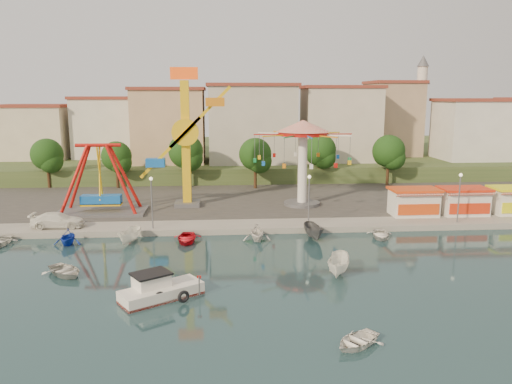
{
  "coord_description": "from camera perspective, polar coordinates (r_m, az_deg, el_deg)",
  "views": [
    {
      "loc": [
        -1.15,
        -36.72,
        13.88
      ],
      "look_at": [
        2.6,
        14.0,
        4.0
      ],
      "focal_mm": 35.0,
      "sensor_mm": 36.0,
      "label": 1
    }
  ],
  "objects": [
    {
      "name": "van",
      "position": [
        54.8,
        -21.73,
        -3.0
      ],
      "size": [
        5.28,
        2.17,
        1.53
      ],
      "primitive_type": "imported",
      "rotation": [
        0.0,
        0.0,
        1.58
      ],
      "color": "white",
      "rests_on": "quay_deck"
    },
    {
      "name": "building_0",
      "position": [
        88.97,
        -25.64,
        6.74
      ],
      "size": [
        9.26,
        9.53,
        11.87
      ],
      "primitive_type": "cube",
      "color": "beige",
      "rests_on": "hill_terrace"
    },
    {
      "name": "lamp_post_2",
      "position": [
        51.69,
        6.06,
        -1.11
      ],
      "size": [
        0.14,
        0.14,
        5.0
      ],
      "primitive_type": "cylinder",
      "color": "#59595E",
      "rests_on": "quay_deck"
    },
    {
      "name": "booth_mid",
      "position": [
        61.01,
        22.62,
        -0.94
      ],
      "size": [
        5.4,
        3.78,
        3.08
      ],
      "color": "white",
      "rests_on": "quay_deck"
    },
    {
      "name": "booth_left",
      "position": [
        58.64,
        17.57,
        -1.05
      ],
      "size": [
        5.4,
        3.78,
        3.08
      ],
      "color": "white",
      "rests_on": "quay_deck"
    },
    {
      "name": "moored_boat_4",
      "position": [
        48.44,
        0.11,
        -4.63
      ],
      "size": [
        2.75,
        3.18,
        1.66
      ],
      "primitive_type": "imported",
      "rotation": [
        0.0,
        0.0,
        -0.01
      ],
      "color": "silver",
      "rests_on": "ground"
    },
    {
      "name": "wave_swinger",
      "position": [
        60.47,
        5.37,
        5.55
      ],
      "size": [
        11.6,
        11.6,
        10.4
      ],
      "color": "#59595E",
      "rests_on": "quay_deck"
    },
    {
      "name": "asphalt_pad",
      "position": [
        68.04,
        -3.18,
        -0.27
      ],
      "size": [
        90.0,
        28.0,
        0.01
      ],
      "primitive_type": "cube",
      "color": "#4C4944",
      "rests_on": "quay_deck"
    },
    {
      "name": "quay_deck",
      "position": [
        99.66,
        -3.53,
        3.14
      ],
      "size": [
        200.0,
        100.0,
        0.6
      ],
      "primitive_type": "cube",
      "color": "#9E998E",
      "rests_on": "ground"
    },
    {
      "name": "ground",
      "position": [
        39.27,
        -2.31,
        -9.71
      ],
      "size": [
        200.0,
        200.0,
        0.0
      ],
      "primitive_type": "plane",
      "color": "#143239",
      "rests_on": "ground"
    },
    {
      "name": "moored_boat_2",
      "position": [
        49.11,
        -14.22,
        -4.9
      ],
      "size": [
        2.39,
        3.95,
        1.43
      ],
      "primitive_type": "imported",
      "rotation": [
        0.0,
        0.0,
        -0.29
      ],
      "color": "white",
      "rests_on": "ground"
    },
    {
      "name": "hill_terrace",
      "position": [
        104.46,
        -3.58,
        4.17
      ],
      "size": [
        200.0,
        60.0,
        3.0
      ],
      "primitive_type": "cube",
      "color": "#384C26",
      "rests_on": "ground"
    },
    {
      "name": "pirate_ship_ride",
      "position": [
        59.2,
        -17.38,
        1.27
      ],
      "size": [
        10.0,
        5.0,
        8.0
      ],
      "color": "#59595E",
      "rests_on": "quay_deck"
    },
    {
      "name": "building_5",
      "position": [
        93.43,
        16.94,
        7.29
      ],
      "size": [
        12.77,
        10.96,
        11.21
      ],
      "primitive_type": "cube",
      "color": "tan",
      "rests_on": "hill_terrace"
    },
    {
      "name": "kamikaze_tower",
      "position": [
        60.14,
        -7.67,
        5.72
      ],
      "size": [
        7.36,
        3.1,
        16.5
      ],
      "color": "#59595E",
      "rests_on": "quay_deck"
    },
    {
      "name": "tree_3",
      "position": [
        71.75,
        -0.08,
        4.33
      ],
      "size": [
        4.68,
        4.68,
        7.32
      ],
      "color": "#382314",
      "rests_on": "quay_deck"
    },
    {
      "name": "moored_boat_3",
      "position": [
        48.55,
        -7.96,
        -5.24
      ],
      "size": [
        2.86,
        3.9,
        0.79
      ],
      "primitive_type": "imported",
      "rotation": [
        0.0,
        0.0,
        -0.04
      ],
      "color": "red",
      "rests_on": "ground"
    },
    {
      "name": "tree_4",
      "position": [
        76.04,
        7.31,
        4.77
      ],
      "size": [
        4.86,
        4.86,
        7.6
      ],
      "color": "#382314",
      "rests_on": "quay_deck"
    },
    {
      "name": "tree_5",
      "position": [
        76.94,
        14.92,
        4.53
      ],
      "size": [
        4.83,
        4.83,
        7.54
      ],
      "color": "#382314",
      "rests_on": "quay_deck"
    },
    {
      "name": "building_6",
      "position": [
        96.87,
        23.87,
        7.28
      ],
      "size": [
        8.23,
        8.98,
        12.36
      ],
      "primitive_type": "cube",
      "color": "silver",
      "rests_on": "hill_terrace"
    },
    {
      "name": "lamp_post_1",
      "position": [
        51.33,
        -11.8,
        -1.37
      ],
      "size": [
        0.14,
        0.14,
        5.0
      ],
      "primitive_type": "cylinder",
      "color": "#59595E",
      "rests_on": "quay_deck"
    },
    {
      "name": "building_3",
      "position": [
        86.02,
        0.29,
        6.81
      ],
      "size": [
        12.59,
        10.5,
        9.2
      ],
      "primitive_type": "cube",
      "color": "beige",
      "rests_on": "hill_terrace"
    },
    {
      "name": "skiff",
      "position": [
        39.96,
        9.45,
        -8.26
      ],
      "size": [
        2.93,
        4.45,
        1.61
      ],
      "primitive_type": "imported",
      "rotation": [
        0.0,
        0.0,
        -0.36
      ],
      "color": "white",
      "rests_on": "ground"
    },
    {
      "name": "tree_1",
      "position": [
        74.96,
        -15.66,
        3.94
      ],
      "size": [
        4.35,
        4.35,
        6.8
      ],
      "color": "#382314",
      "rests_on": "quay_deck"
    },
    {
      "name": "building_4",
      "position": [
        91.41,
        8.63,
        6.94
      ],
      "size": [
        10.75,
        9.23,
        9.24
      ],
      "primitive_type": "cube",
      "color": "beige",
      "rests_on": "hill_terrace"
    },
    {
      "name": "tree_0",
      "position": [
        78.23,
        -22.78,
        3.97
      ],
      "size": [
        4.6,
        4.6,
        7.19
      ],
      "color": "#382314",
      "rests_on": "quay_deck"
    },
    {
      "name": "building_2",
      "position": [
        89.11,
        -8.83,
        7.48
      ],
      "size": [
        11.95,
        9.28,
        11.23
      ],
      "primitive_type": "cube",
      "color": "tan",
      "rests_on": "hill_terrace"
    },
    {
      "name": "rowboat_a",
      "position": [
        42.24,
        -20.97,
        -8.39
      ],
      "size": [
        4.54,
        4.57,
        0.78
      ],
      "primitive_type": "imported",
      "rotation": [
        0.0,
        0.0,
        0.76
      ],
      "color": "silver",
      "rests_on": "ground"
    },
    {
      "name": "moored_boat_5",
      "position": [
        49.18,
        6.61,
        -4.54
      ],
      "size": [
        1.86,
        4.13,
        1.55
      ],
      "primitive_type": "imported",
      "rotation": [
        0.0,
        0.0,
        0.09
      ],
      "color": "#4E4F53",
      "rests_on": "ground"
    },
    {
      "name": "moored_boat_6",
      "position": [
        50.95,
        14.03,
        -4.73
      ],
      "size": [
        3.17,
        3.95,
        0.73
      ],
      "primitive_type": "imported",
      "rotation": [
        0.0,
        0.0,
        -0.2
      ],
      "color": "silver",
      "rests_on": "ground"
    },
    {
      "name": "minaret",
      "position": [
        98.04,
        18.31,
        9.67
      ],
      "size": [
        2.8,
        2.8,
        18.0
      ],
      "color": "silver",
      "rests_on": "hill_terrace"
    },
    {
      "name": "cabin_motorboat",
      "position": [
        35.91,
        -10.98,
        -11.04
      ],
      "size": [
        5.95,
        4.88,
        2.0
      ],
      "rotation": [
        0.0,
        0.0,
        0.57
      ],
      "color": "white",
      "rests_on": "ground"
    },
    {
      "name": "tree_2",
      "position": [
        73.12,
        -8.03,
        4.64
      ],
      "size": [
        5.02,
        5.02,
        7.85
      ],
      "color": "#382314",
      "rests_on": "quay_deck"
    },
    {
      "name": "building_1",
      "position": [
        90.62,
        -17.19,
        6.36
      ],
      "size": [
        12.33,
        9.01,
        8.63
      ],
      "primitive_type": "cube",
      "color": "silver",
      "rests_on": "hill_terrace"
    },
    {
      "name": "lamp_post_3",
      "position": [
        56.75,
        22.17,
        -0.78
      ],
      "size": [
        0.14,
        0.14,
        5.0
      ],
      "primitive_type": "cylinder",
      "color": "#59595E",
      "rests_on": "quay_deck"
    },
    {
      "name": "moored_boat_1",
      "position": [
        50.43,
        -20.72,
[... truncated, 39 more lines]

